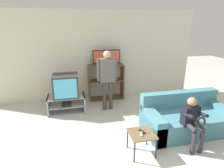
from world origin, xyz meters
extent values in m
cube|color=silver|center=(0.00, 3.35, 1.30)|extent=(6.40, 0.06, 2.60)
cube|color=#A8A8AD|center=(-0.80, 2.48, 0.01)|extent=(0.94, 0.52, 0.02)
cube|color=#A8A8AD|center=(-0.80, 2.48, 0.20)|extent=(0.91, 0.52, 0.02)
cube|color=#A8A8AD|center=(-0.80, 2.48, 0.43)|extent=(0.94, 0.52, 0.02)
cube|color=#A8A8AD|center=(-1.25, 2.48, 0.22)|extent=(0.03, 0.52, 0.44)
cube|color=#A8A8AD|center=(-0.34, 2.48, 0.22)|extent=(0.03, 0.52, 0.44)
cube|color=black|center=(-0.80, 2.42, 0.23)|extent=(0.24, 0.28, 0.05)
cube|color=#2D2D33|center=(-0.78, 2.48, 0.73)|extent=(0.62, 0.53, 0.57)
cube|color=#4CB7E0|center=(-0.78, 2.21, 0.73)|extent=(0.54, 0.01, 0.49)
cube|color=brown|center=(-0.13, 3.10, 0.53)|extent=(0.03, 0.37, 1.07)
cube|color=brown|center=(0.89, 3.10, 0.53)|extent=(0.03, 0.37, 1.07)
cube|color=brown|center=(0.38, 3.10, 0.02)|extent=(0.99, 0.37, 0.03)
cube|color=brown|center=(0.38, 3.10, 0.59)|extent=(0.99, 0.37, 0.03)
cube|color=brown|center=(0.38, 3.10, 1.05)|extent=(0.99, 0.37, 0.03)
cube|color=#3870B7|center=(0.20, 3.04, 0.71)|extent=(0.18, 0.04, 0.22)
cube|color=black|center=(0.41, 3.10, 1.09)|extent=(0.28, 0.20, 0.04)
cube|color=black|center=(0.41, 3.10, 1.31)|extent=(0.80, 0.04, 0.39)
cube|color=#D8593F|center=(0.41, 3.08, 1.31)|extent=(0.75, 0.01, 0.34)
cube|color=brown|center=(0.51, 0.48, 0.40)|extent=(0.44, 0.44, 0.02)
cylinder|color=black|center=(0.32, 0.28, 0.20)|extent=(0.02, 0.02, 0.40)
cylinder|color=black|center=(0.71, 0.28, 0.20)|extent=(0.02, 0.02, 0.40)
cylinder|color=black|center=(0.32, 0.68, 0.20)|extent=(0.02, 0.02, 0.40)
cylinder|color=black|center=(0.71, 0.68, 0.20)|extent=(0.02, 0.02, 0.40)
cube|color=black|center=(0.53, 0.52, 0.42)|extent=(0.09, 0.15, 0.02)
cube|color=gray|center=(0.49, 0.44, 0.42)|extent=(0.08, 0.15, 0.02)
cube|color=teal|center=(1.73, 0.95, 0.21)|extent=(1.82, 0.91, 0.42)
cube|color=teal|center=(1.73, 1.31, 0.60)|extent=(1.82, 0.20, 0.37)
cube|color=teal|center=(0.93, 0.95, 0.27)|extent=(0.22, 0.91, 0.54)
cube|color=teal|center=(2.53, 0.95, 0.27)|extent=(0.22, 0.91, 0.54)
cylinder|color=#3D3833|center=(0.20, 2.37, 0.40)|extent=(0.11, 0.11, 0.80)
cylinder|color=#3D3833|center=(0.36, 2.37, 0.40)|extent=(0.11, 0.11, 0.80)
cube|color=#5B5651|center=(0.28, 2.37, 1.10)|extent=(0.38, 0.20, 0.60)
cylinder|color=#5B5651|center=(0.05, 2.37, 1.11)|extent=(0.08, 0.08, 0.57)
cylinder|color=#5B5651|center=(0.51, 2.37, 1.11)|extent=(0.08, 0.08, 0.57)
sphere|color=#DBAD89|center=(0.28, 2.37, 1.49)|extent=(0.19, 0.19, 0.19)
cylinder|color=#2D2D38|center=(1.42, 0.26, 0.21)|extent=(0.08, 0.08, 0.42)
cylinder|color=#2D2D38|center=(1.57, 0.26, 0.21)|extent=(0.08, 0.08, 0.42)
cylinder|color=#2D2D38|center=(1.42, 0.41, 0.46)|extent=(0.09, 0.30, 0.09)
cylinder|color=#2D2D38|center=(1.57, 0.41, 0.46)|extent=(0.09, 0.30, 0.09)
cube|color=black|center=(1.49, 0.56, 0.61)|extent=(0.30, 0.17, 0.38)
cylinder|color=black|center=(1.36, 0.43, 0.68)|extent=(0.06, 0.31, 0.14)
cylinder|color=black|center=(1.63, 0.43, 0.68)|extent=(0.06, 0.31, 0.14)
sphere|color=#A37A5B|center=(1.49, 0.56, 0.88)|extent=(0.17, 0.17, 0.17)
torus|color=black|center=(1.49, 0.27, 0.63)|extent=(0.21, 0.04, 0.21)
camera|label=1|loc=(-0.62, -2.17, 2.28)|focal=30.00mm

